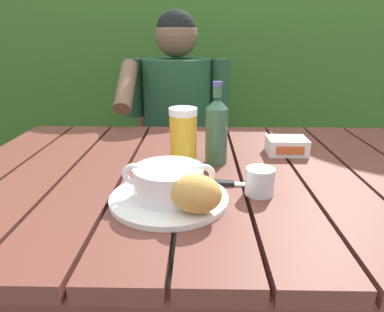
% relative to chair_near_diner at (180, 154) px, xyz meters
% --- Properties ---
extents(dining_table, '(1.37, 0.93, 0.74)m').
position_rel_chair_near_diner_xyz_m(dining_table, '(0.14, -0.90, 0.18)').
color(dining_table, brown).
rests_on(dining_table, ground_plane).
extents(hedge_backdrop, '(3.84, 0.95, 2.36)m').
position_rel_chair_near_diner_xyz_m(hedge_backdrop, '(0.34, 0.73, 0.61)').
color(hedge_backdrop, '#346323').
rests_on(hedge_backdrop, ground_plane).
extents(chair_near_diner, '(0.48, 0.43, 0.98)m').
position_rel_chair_near_diner_xyz_m(chair_near_diner, '(0.00, 0.00, 0.00)').
color(chair_near_diner, brown).
rests_on(chair_near_diner, ground_plane).
extents(person_eating, '(0.48, 0.47, 1.20)m').
position_rel_chair_near_diner_xyz_m(person_eating, '(-0.00, -0.20, 0.23)').
color(person_eating, '#214C30').
rests_on(person_eating, ground_plane).
extents(serving_plate, '(0.26, 0.26, 0.01)m').
position_rel_chair_near_diner_xyz_m(serving_plate, '(0.04, -1.09, 0.27)').
color(serving_plate, white).
rests_on(serving_plate, dining_table).
extents(soup_bowl, '(0.20, 0.15, 0.08)m').
position_rel_chair_near_diner_xyz_m(soup_bowl, '(0.04, -1.09, 0.32)').
color(soup_bowl, white).
rests_on(soup_bowl, serving_plate).
extents(bread_roll, '(0.11, 0.09, 0.08)m').
position_rel_chair_near_diner_xyz_m(bread_roll, '(0.10, -1.16, 0.32)').
color(bread_roll, gold).
rests_on(bread_roll, serving_plate).
extents(beer_glass, '(0.07, 0.07, 0.17)m').
position_rel_chair_near_diner_xyz_m(beer_glass, '(0.06, -0.89, 0.35)').
color(beer_glass, gold).
rests_on(beer_glass, dining_table).
extents(beer_bottle, '(0.06, 0.06, 0.23)m').
position_rel_chair_near_diner_xyz_m(beer_bottle, '(0.15, -0.84, 0.37)').
color(beer_bottle, '#345B40').
rests_on(beer_bottle, dining_table).
extents(water_glass_small, '(0.07, 0.07, 0.06)m').
position_rel_chair_near_diner_xyz_m(water_glass_small, '(0.24, -1.05, 0.30)').
color(water_glass_small, silver).
rests_on(water_glass_small, dining_table).
extents(butter_tub, '(0.12, 0.09, 0.05)m').
position_rel_chair_near_diner_xyz_m(butter_tub, '(0.37, -0.76, 0.29)').
color(butter_tub, white).
rests_on(butter_tub, dining_table).
extents(table_knife, '(0.15, 0.03, 0.01)m').
position_rel_chair_near_diner_xyz_m(table_knife, '(0.19, -1.00, 0.27)').
color(table_knife, silver).
rests_on(table_knife, dining_table).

